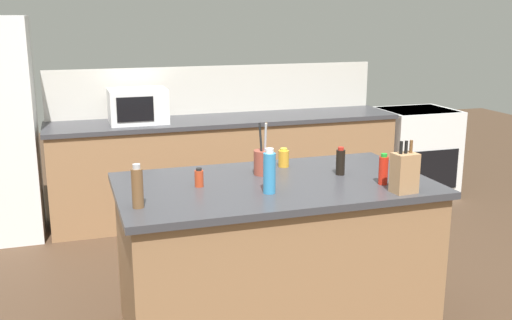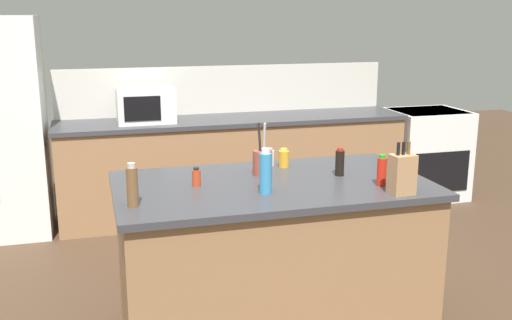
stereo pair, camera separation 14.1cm
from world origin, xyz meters
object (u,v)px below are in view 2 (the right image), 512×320
object	(u,v)px
knife_block	(402,174)
honey_jar	(284,158)
pepper_grinder	(132,186)
soy_sauce_bottle	(340,162)
range_oven	(425,153)
dish_soap_bottle	(266,172)
utensil_crock	(263,161)
hot_sauce_bottle	(382,171)
spice_jar_paprika	(196,177)
microwave	(146,105)
salt_shaker	(270,157)

from	to	relation	value
knife_block	honey_jar	xyz separation A→B (m)	(-0.43, 0.73, -0.06)
knife_block	pepper_grinder	world-z (taller)	knife_block
honey_jar	soy_sauce_bottle	bearing A→B (deg)	-47.44
range_oven	soy_sauce_bottle	bearing A→B (deg)	-131.64
soy_sauce_bottle	dish_soap_bottle	distance (m)	0.59
utensil_crock	knife_block	bearing A→B (deg)	-44.01
hot_sauce_bottle	honey_jar	world-z (taller)	hot_sauce_bottle
hot_sauce_bottle	spice_jar_paprika	size ratio (longest dim) A/B	1.66
utensil_crock	hot_sauce_bottle	world-z (taller)	utensil_crock
honey_jar	spice_jar_paprika	world-z (taller)	honey_jar
soy_sauce_bottle	utensil_crock	bearing A→B (deg)	161.54
microwave	pepper_grinder	xyz separation A→B (m)	(-0.30, -2.43, -0.05)
microwave	spice_jar_paprika	bearing A→B (deg)	-87.96
honey_jar	salt_shaker	xyz separation A→B (m)	(-0.07, 0.06, -0.00)
range_oven	dish_soap_bottle	world-z (taller)	dish_soap_bottle
honey_jar	microwave	bearing A→B (deg)	110.16
utensil_crock	honey_jar	world-z (taller)	utensil_crock
utensil_crock	soy_sauce_bottle	bearing A→B (deg)	-18.46
hot_sauce_bottle	pepper_grinder	xyz separation A→B (m)	(-1.39, -0.00, 0.02)
knife_block	pepper_grinder	xyz separation A→B (m)	(-1.42, 0.18, -0.01)
soy_sauce_bottle	spice_jar_paprika	distance (m)	0.88
soy_sauce_bottle	knife_block	bearing A→B (deg)	-69.06
microwave	honey_jar	size ratio (longest dim) A/B	4.17
soy_sauce_bottle	dish_soap_bottle	xyz separation A→B (m)	(-0.54, -0.23, 0.04)
microwave	utensil_crock	size ratio (longest dim) A/B	1.58
honey_jar	range_oven	bearing A→B (deg)	40.69
pepper_grinder	salt_shaker	bearing A→B (deg)	33.73
soy_sauce_bottle	spice_jar_paprika	world-z (taller)	soy_sauce_bottle
honey_jar	soy_sauce_bottle	size ratio (longest dim) A/B	0.71
hot_sauce_bottle	dish_soap_bottle	bearing A→B (deg)	177.00
spice_jar_paprika	range_oven	bearing A→B (deg)	37.60
utensil_crock	hot_sauce_bottle	xyz separation A→B (m)	(0.59, -0.41, 0.00)
hot_sauce_bottle	spice_jar_paprika	xyz separation A→B (m)	(-1.02, 0.28, -0.03)
salt_shaker	hot_sauce_bottle	bearing A→B (deg)	-52.07
dish_soap_bottle	pepper_grinder	size ratio (longest dim) A/B	1.10
dish_soap_bottle	spice_jar_paprika	distance (m)	0.42
range_oven	pepper_grinder	distance (m)	4.04
dish_soap_bottle	spice_jar_paprika	size ratio (longest dim) A/B	2.30
soy_sauce_bottle	pepper_grinder	xyz separation A→B (m)	(-1.25, -0.27, 0.03)
dish_soap_bottle	soy_sauce_bottle	bearing A→B (deg)	23.26
hot_sauce_bottle	salt_shaker	bearing A→B (deg)	127.93
knife_block	salt_shaker	bearing A→B (deg)	117.58
knife_block	pepper_grinder	bearing A→B (deg)	167.87
hot_sauce_bottle	soy_sauce_bottle	size ratio (longest dim) A/B	1.05
spice_jar_paprika	hot_sauce_bottle	bearing A→B (deg)	-15.13
hot_sauce_bottle	honey_jar	size ratio (longest dim) A/B	1.49
salt_shaker	utensil_crock	bearing A→B (deg)	-118.81
range_oven	soy_sauce_bottle	xyz separation A→B (m)	(-1.93, -2.17, 0.55)
microwave	utensil_crock	world-z (taller)	utensil_crock
microwave	utensil_crock	distance (m)	2.08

